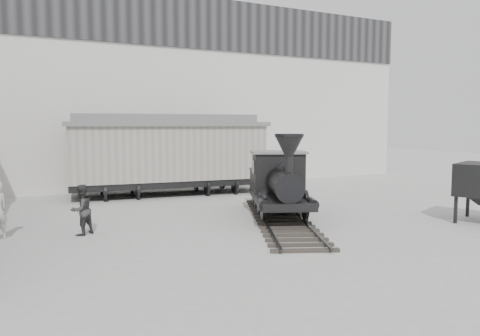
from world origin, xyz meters
TOP-DOWN VIEW (x-y plane):
  - ground at (0.00, 0.00)m, footprint 90.00×90.00m
  - north_wall at (0.00, 14.98)m, footprint 34.00×2.51m
  - locomotive at (1.15, 3.39)m, footprint 5.47×9.16m
  - boxcar at (-0.76, 11.10)m, footprint 10.42×4.33m
  - visitor_b at (-6.17, 3.87)m, footprint 1.03×0.97m

SIDE VIEW (x-z plane):
  - ground at x=0.00m, z-range 0.00..0.00m
  - visitor_b at x=-6.17m, z-range 0.00..1.67m
  - locomotive at x=1.15m, z-range -0.42..2.80m
  - boxcar at x=-0.76m, z-range 0.10..4.25m
  - north_wall at x=0.00m, z-range 0.05..11.05m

